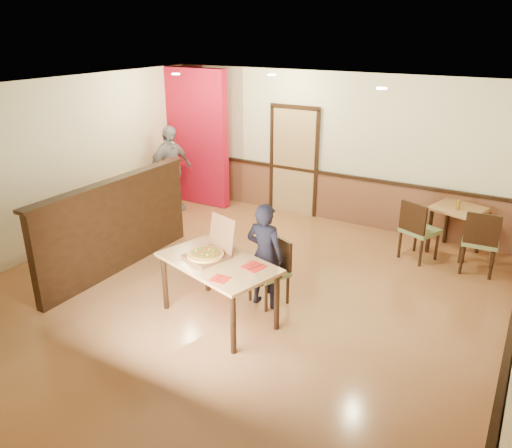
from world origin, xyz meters
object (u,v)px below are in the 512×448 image
(condiment, at_px, (458,205))
(side_chair_right, at_px, (481,240))
(main_table, at_px, (218,269))
(passerby, at_px, (170,169))
(pizza_box, at_px, (209,252))
(diner, at_px, (265,256))
(diner_chair, at_px, (273,268))
(side_chair_left, at_px, (418,228))
(side_table, at_px, (457,218))

(condiment, bearing_deg, side_chair_right, -49.03)
(main_table, relative_size, condiment, 10.77)
(passerby, bearing_deg, pizza_box, -122.07)
(diner, bearing_deg, diner_chair, -110.40)
(side_chair_right, xyz_separation_m, diner, (-2.36, -2.43, 0.17))
(diner, relative_size, pizza_box, 2.22)
(diner, distance_m, condiment, 3.52)
(pizza_box, bearing_deg, side_chair_left, 74.24)
(side_chair_right, bearing_deg, passerby, -2.87)
(diner, height_order, condiment, diner)
(side_table, xyz_separation_m, condiment, (0.00, -0.11, 0.26))
(side_chair_right, height_order, diner, diner)
(side_table, relative_size, diner, 0.64)
(side_table, distance_m, diner, 3.61)
(diner_chair, relative_size, condiment, 5.66)
(diner_chair, height_order, side_table, diner_chair)
(side_chair_right, xyz_separation_m, passerby, (-5.83, -0.12, 0.32))
(side_chair_left, relative_size, pizza_box, 1.53)
(diner_chair, bearing_deg, condiment, 80.41)
(side_chair_left, height_order, side_chair_right, side_chair_right)
(main_table, bearing_deg, side_chair_right, 64.57)
(side_table, bearing_deg, diner_chair, -122.46)
(condiment, bearing_deg, main_table, -122.19)
(main_table, xyz_separation_m, condiment, (2.24, 3.56, 0.17))
(side_chair_left, bearing_deg, condiment, -109.71)
(diner_chair, distance_m, side_table, 3.46)
(diner_chair, xyz_separation_m, passerby, (-3.52, 2.17, 0.38))
(diner, xyz_separation_m, pizza_box, (-0.50, -0.56, 0.15))
(diner_chair, height_order, passerby, passerby)
(main_table, bearing_deg, condiment, 73.91)
(passerby, distance_m, condiment, 5.42)
(side_chair_left, xyz_separation_m, side_chair_right, (0.94, -0.01, 0.01))
(main_table, distance_m, passerby, 4.29)
(main_table, distance_m, side_chair_left, 3.52)
(passerby, bearing_deg, side_table, -70.06)
(side_table, height_order, pizza_box, pizza_box)
(diner_chair, bearing_deg, side_chair_left, 82.98)
(condiment, bearing_deg, side_chair_left, -133.30)
(side_chair_left, height_order, pizza_box, pizza_box)
(side_chair_left, height_order, condiment, side_chair_left)
(diner, bearing_deg, side_chair_right, -134.92)
(condiment, bearing_deg, passerby, -173.20)
(main_table, height_order, condiment, condiment)
(diner_chair, bearing_deg, side_table, 81.42)
(diner, bearing_deg, passerby, -34.46)
(diner, height_order, passerby, passerby)
(side_chair_left, height_order, side_table, side_chair_left)
(side_chair_left, relative_size, diner, 0.69)
(side_chair_left, relative_size, side_table, 1.08)
(main_table, xyz_separation_m, passerby, (-3.14, 2.92, 0.17))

